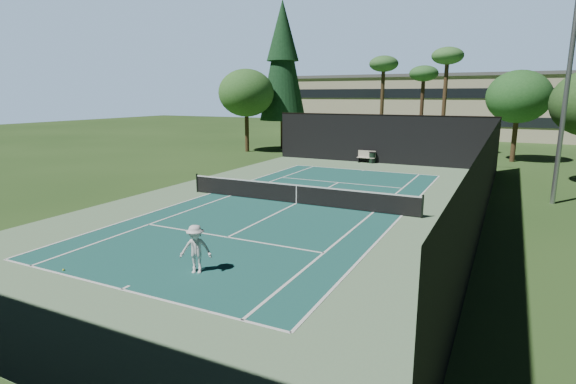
% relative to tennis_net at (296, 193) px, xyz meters
% --- Properties ---
extents(ground, '(160.00, 160.00, 0.00)m').
position_rel_tennis_net_xyz_m(ground, '(0.00, 0.00, -0.56)').
color(ground, '#27471A').
rests_on(ground, ground).
extents(apron_slab, '(18.00, 32.00, 0.01)m').
position_rel_tennis_net_xyz_m(apron_slab, '(0.00, 0.00, -0.55)').
color(apron_slab, '#688E63').
rests_on(apron_slab, ground).
extents(court_surface, '(10.97, 23.77, 0.01)m').
position_rel_tennis_net_xyz_m(court_surface, '(0.00, 0.00, -0.55)').
color(court_surface, '#1B564F').
rests_on(court_surface, ground).
extents(court_lines, '(11.07, 23.87, 0.01)m').
position_rel_tennis_net_xyz_m(court_lines, '(0.00, 0.00, -0.54)').
color(court_lines, white).
rests_on(court_lines, ground).
extents(tennis_net, '(12.90, 0.10, 1.10)m').
position_rel_tennis_net_xyz_m(tennis_net, '(0.00, 0.00, 0.00)').
color(tennis_net, black).
rests_on(tennis_net, ground).
extents(fence, '(18.04, 32.05, 4.03)m').
position_rel_tennis_net_xyz_m(fence, '(0.00, 0.06, 1.45)').
color(fence, black).
rests_on(fence, ground).
extents(player, '(1.17, 0.95, 1.58)m').
position_rel_tennis_net_xyz_m(player, '(1.15, -9.86, 0.23)').
color(player, silver).
rests_on(player, ground).
extents(tennis_ball_a, '(0.08, 0.08, 0.08)m').
position_rel_tennis_net_xyz_m(tennis_ball_a, '(-2.79, -11.65, -0.52)').
color(tennis_ball_a, '#C3D12F').
rests_on(tennis_ball_a, ground).
extents(tennis_ball_b, '(0.06, 0.06, 0.06)m').
position_rel_tennis_net_xyz_m(tennis_ball_b, '(-4.42, 3.76, -0.53)').
color(tennis_ball_b, '#C2DC32').
rests_on(tennis_ball_b, ground).
extents(tennis_ball_c, '(0.06, 0.06, 0.06)m').
position_rel_tennis_net_xyz_m(tennis_ball_c, '(-0.23, 1.82, -0.53)').
color(tennis_ball_c, gold).
rests_on(tennis_ball_c, ground).
extents(tennis_ball_d, '(0.08, 0.08, 0.08)m').
position_rel_tennis_net_xyz_m(tennis_ball_d, '(-3.33, 3.27, -0.52)').
color(tennis_ball_d, gold).
rests_on(tennis_ball_d, ground).
extents(park_bench, '(1.50, 0.45, 1.02)m').
position_rel_tennis_net_xyz_m(park_bench, '(-0.96, 15.78, -0.01)').
color(park_bench, beige).
rests_on(park_bench, ground).
extents(trash_bin, '(0.56, 0.56, 0.95)m').
position_rel_tennis_net_xyz_m(trash_bin, '(-0.46, 15.74, -0.08)').
color(trash_bin, black).
rests_on(trash_bin, ground).
extents(pine_tree, '(4.80, 4.80, 15.00)m').
position_rel_tennis_net_xyz_m(pine_tree, '(-12.00, 22.00, 9.00)').
color(pine_tree, '#48321F').
rests_on(pine_tree, ground).
extents(palm_a, '(2.80, 2.80, 9.32)m').
position_rel_tennis_net_xyz_m(palm_a, '(-2.00, 24.00, 7.63)').
color(palm_a, '#43321C').
rests_on(palm_a, ground).
extents(palm_b, '(2.80, 2.80, 8.42)m').
position_rel_tennis_net_xyz_m(palm_b, '(1.50, 26.00, 6.80)').
color(palm_b, '#3F2B1B').
rests_on(palm_b, ground).
extents(palm_c, '(2.80, 2.80, 9.77)m').
position_rel_tennis_net_xyz_m(palm_c, '(4.00, 23.00, 8.05)').
color(palm_c, '#4B3520').
rests_on(palm_c, ground).
extents(decid_tree_a, '(5.12, 5.12, 7.62)m').
position_rel_tennis_net_xyz_m(decid_tree_a, '(10.00, 22.00, 4.86)').
color(decid_tree_a, '#4B3520').
rests_on(decid_tree_a, ground).
extents(decid_tree_c, '(5.44, 5.44, 8.09)m').
position_rel_tennis_net_xyz_m(decid_tree_c, '(-14.00, 18.00, 5.21)').
color(decid_tree_c, '#49361F').
rests_on(decid_tree_c, ground).
extents(campus_building, '(40.50, 12.50, 8.30)m').
position_rel_tennis_net_xyz_m(campus_building, '(0.00, 45.98, 3.65)').
color(campus_building, '#BBB191').
rests_on(campus_building, ground).
extents(light_pole, '(0.90, 0.25, 12.22)m').
position_rel_tennis_net_xyz_m(light_pole, '(12.00, 6.00, 5.90)').
color(light_pole, '#95989D').
rests_on(light_pole, ground).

